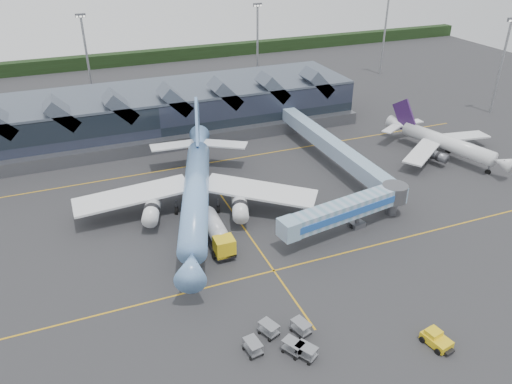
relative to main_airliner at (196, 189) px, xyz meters
name	(u,v)px	position (x,y,z in m)	size (l,w,h in m)	color
ground	(252,240)	(5.27, -10.85, -4.26)	(260.00, 260.00, 0.00)	#2D2C2F
taxi_stripes	(230,208)	(5.27, -0.85, -4.26)	(120.00, 60.00, 0.01)	#C89017
tree_line_far	(129,59)	(5.27, 99.15, -2.26)	(260.00, 4.00, 4.00)	black
terminal	(151,113)	(0.20, 36.50, 0.62)	(90.00, 22.25, 12.52)	black
light_masts	(238,52)	(26.27, 51.95, 8.23)	(132.40, 42.56, 22.45)	gray
main_airliner	(196,189)	(0.00, 0.00, 0.00)	(37.45, 44.11, 14.51)	#678CD0
regional_jet	(443,142)	(51.61, 3.11, -1.24)	(24.57, 27.39, 9.52)	silver
jet_bridge	(354,208)	(20.63, -13.62, -0.58)	(23.41, 6.95, 5.33)	#6794AD
fuel_truck	(216,230)	(0.11, -9.46, -2.19)	(3.43, 11.07, 3.70)	black
pushback_tug	(436,339)	(16.71, -37.77, -3.54)	(2.81, 3.88, 1.60)	gold
baggage_carts	(284,340)	(0.91, -31.64, -3.38)	(8.06, 7.30, 1.58)	gray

